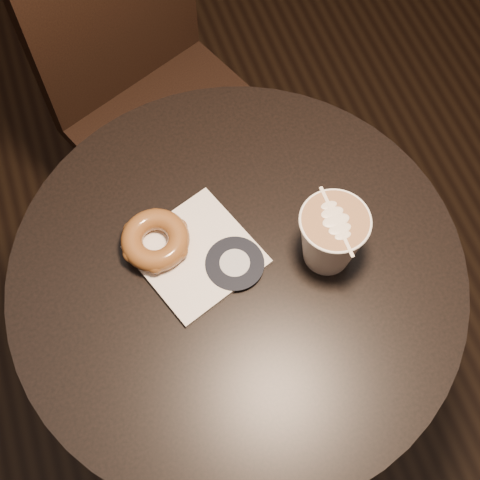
{
  "coord_description": "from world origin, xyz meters",
  "views": [
    {
      "loc": [
        -0.13,
        -0.38,
        1.68
      ],
      "look_at": [
        0.01,
        0.03,
        0.79
      ],
      "focal_mm": 50.0,
      "sensor_mm": 36.0,
      "label": 1
    }
  ],
  "objects_px": {
    "chair": "(147,76)",
    "doughnut": "(155,240)",
    "latte_cup": "(331,238)",
    "cafe_table": "(238,314)",
    "pastry_bag": "(196,255)"
  },
  "relations": [
    {
      "from": "chair",
      "to": "doughnut",
      "type": "relative_size",
      "value": 9.47
    },
    {
      "from": "pastry_bag",
      "to": "doughnut",
      "type": "distance_m",
      "value": 0.07
    },
    {
      "from": "chair",
      "to": "latte_cup",
      "type": "xyz_separation_m",
      "value": [
        0.15,
        -0.59,
        0.25
      ]
    },
    {
      "from": "latte_cup",
      "to": "chair",
      "type": "bearing_deg",
      "value": 103.8
    },
    {
      "from": "doughnut",
      "to": "latte_cup",
      "type": "bearing_deg",
      "value": -21.85
    },
    {
      "from": "cafe_table",
      "to": "latte_cup",
      "type": "height_order",
      "value": "latte_cup"
    },
    {
      "from": "latte_cup",
      "to": "cafe_table",
      "type": "bearing_deg",
      "value": 171.59
    },
    {
      "from": "doughnut",
      "to": "latte_cup",
      "type": "relative_size",
      "value": 0.92
    },
    {
      "from": "cafe_table",
      "to": "chair",
      "type": "distance_m",
      "value": 0.57
    },
    {
      "from": "doughnut",
      "to": "latte_cup",
      "type": "height_order",
      "value": "latte_cup"
    },
    {
      "from": "chair",
      "to": "pastry_bag",
      "type": "distance_m",
      "value": 0.57
    },
    {
      "from": "chair",
      "to": "latte_cup",
      "type": "distance_m",
      "value": 0.66
    },
    {
      "from": "pastry_bag",
      "to": "cafe_table",
      "type": "bearing_deg",
      "value": -59.94
    },
    {
      "from": "cafe_table",
      "to": "pastry_bag",
      "type": "relative_size",
      "value": 4.53
    },
    {
      "from": "latte_cup",
      "to": "pastry_bag",
      "type": "bearing_deg",
      "value": 161.53
    }
  ]
}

